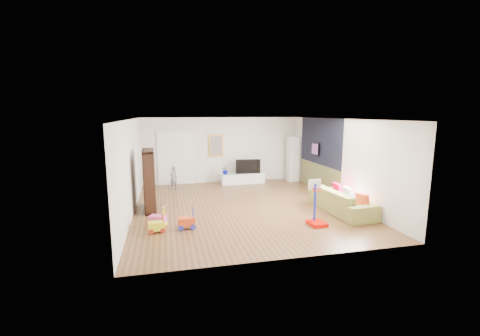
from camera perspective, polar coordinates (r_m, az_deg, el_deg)
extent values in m
cube|color=brown|center=(10.07, 0.52, -6.84)|extent=(6.50, 7.50, 0.00)
cube|color=white|center=(9.65, 0.54, 8.71)|extent=(6.50, 7.50, 0.00)
cube|color=silver|center=(13.41, -3.23, 3.21)|extent=(6.50, 0.00, 2.70)
cube|color=silver|center=(6.26, 8.62, -4.47)|extent=(6.50, 0.00, 2.70)
cube|color=silver|center=(9.56, -18.78, 0.04)|extent=(0.00, 7.50, 2.70)
cube|color=white|center=(10.99, 17.25, 1.33)|extent=(0.00, 7.50, 2.70)
cube|color=black|center=(12.15, 13.99, 4.62)|extent=(0.01, 3.20, 1.70)
cube|color=brown|center=(12.33, 13.73, -1.64)|extent=(0.01, 3.20, 1.00)
cube|color=white|center=(13.22, -11.33, 1.63)|extent=(1.45, 0.06, 2.10)
cube|color=gold|center=(13.31, -4.27, 4.01)|extent=(0.62, 0.06, 0.92)
cube|color=#7F3F8C|center=(12.32, 13.24, 3.32)|extent=(0.04, 0.56, 0.46)
cube|color=white|center=(13.23, 0.50, -1.87)|extent=(1.81, 0.53, 0.42)
cube|color=silver|center=(13.81, 9.38, 1.62)|extent=(0.46, 0.46, 1.91)
cube|color=black|center=(9.92, -15.81, -2.09)|extent=(0.37, 1.25, 1.81)
imported|color=olive|center=(9.87, 17.62, -5.62)|extent=(1.05, 2.37, 0.68)
cube|color=#C80A00|center=(8.52, 13.64, -6.06)|extent=(0.45, 0.53, 1.19)
cube|color=yellow|center=(8.16, -14.68, -9.36)|extent=(0.40, 0.28, 0.50)
cube|color=#EC4819|center=(8.23, -9.53, -8.80)|extent=(0.43, 0.28, 0.55)
cube|color=#DE5494|center=(8.54, -14.42, -8.29)|extent=(0.48, 0.40, 0.55)
imported|color=slate|center=(12.37, -11.76, -1.76)|extent=(0.39, 0.35, 0.90)
imported|color=black|center=(13.25, 1.38, 0.35)|extent=(1.03, 0.22, 0.59)
imported|color=#040B92|center=(13.01, -2.62, -0.33)|extent=(0.39, 0.36, 0.37)
cube|color=red|center=(9.40, 20.93, -5.33)|extent=(0.20, 0.39, 0.38)
cube|color=white|center=(9.97, 18.76, -4.37)|extent=(0.15, 0.40, 0.39)
cube|color=#AC002B|center=(10.46, 16.94, -3.62)|extent=(0.10, 0.39, 0.39)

